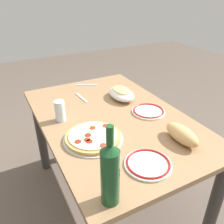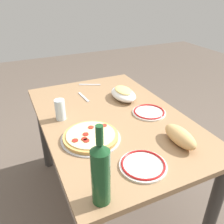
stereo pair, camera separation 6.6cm
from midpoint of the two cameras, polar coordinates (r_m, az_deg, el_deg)
ground_plane at (r=1.90m, az=1.05°, el=-19.87°), size 8.00×8.00×0.00m
dining_table at (r=1.51m, az=1.25°, el=-5.02°), size 1.26×0.83×0.71m
pepperoni_pizza at (r=1.24m, az=-3.63°, el=-5.95°), size 0.31×0.31×0.03m
baked_pasta_dish at (r=1.65m, az=3.88°, el=4.49°), size 0.24×0.15×0.08m
wine_bottle at (r=0.85m, az=-0.48°, el=-14.48°), size 0.07×0.07×0.33m
water_glass at (r=1.41m, az=-11.09°, el=0.54°), size 0.06×0.06×0.13m
side_plate_near at (r=1.50m, az=10.17°, el=-0.04°), size 0.21×0.21×0.02m
side_plate_far at (r=1.09m, az=9.26°, el=-12.51°), size 0.21×0.21×0.02m
bread_loaf at (r=1.25m, az=17.55°, el=-5.65°), size 0.22×0.09×0.08m
fork_left at (r=1.69m, az=-5.75°, el=3.60°), size 0.17×0.03×0.00m
fork_right at (r=1.90m, az=-4.41°, el=6.60°), size 0.09×0.16×0.00m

